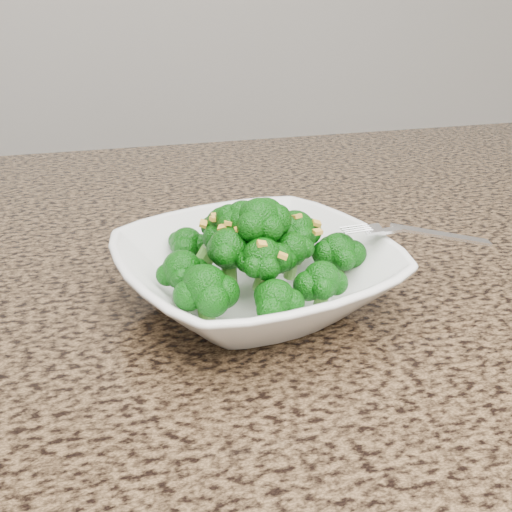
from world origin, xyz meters
name	(u,v)px	position (x,y,z in m)	size (l,w,h in m)	color
granite_counter	(126,295)	(0.00, 0.30, 0.89)	(1.64, 1.04, 0.03)	brown
bowl	(256,275)	(0.12, 0.22, 0.93)	(0.25, 0.25, 0.06)	white
broccoli_pile	(256,210)	(0.12, 0.22, 0.99)	(0.22, 0.22, 0.07)	#0B5209
garlic_topping	(256,169)	(0.12, 0.22, 1.03)	(0.13, 0.13, 0.01)	yellow
fork	(394,231)	(0.25, 0.21, 0.97)	(0.16, 0.03, 0.01)	silver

